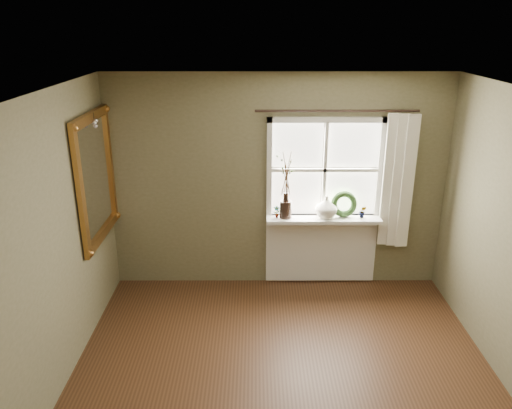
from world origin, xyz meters
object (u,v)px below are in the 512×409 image
object	(u,v)px
dark_jug	(286,209)
wreath	(344,207)
cream_vase	(326,207)
gilt_mirror	(96,177)

from	to	relation	value
dark_jug	wreath	xyz separation A→B (m)	(0.70, 0.04, 0.02)
dark_jug	cream_vase	world-z (taller)	cream_vase
cream_vase	wreath	world-z (taller)	wreath
dark_jug	gilt_mirror	bearing A→B (deg)	-168.48
dark_jug	gilt_mirror	xyz separation A→B (m)	(-2.06, -0.42, 0.53)
cream_vase	gilt_mirror	distance (m)	2.62
cream_vase	dark_jug	bearing A→B (deg)	180.00
dark_jug	cream_vase	bearing A→B (deg)	0.00
dark_jug	wreath	bearing A→B (deg)	3.29
wreath	cream_vase	bearing A→B (deg)	-174.49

